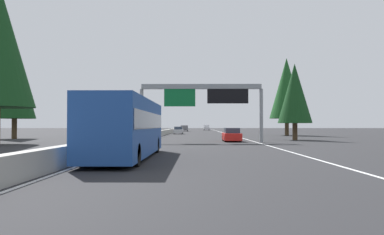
{
  "coord_description": "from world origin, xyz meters",
  "views": [
    {
      "loc": [
        -2.12,
        -5.33,
        1.77
      ],
      "look_at": [
        66.76,
        -4.55,
        3.19
      ],
      "focal_mm": 34.6,
      "sensor_mm": 36.0,
      "label": 1
    }
  ],
  "objects_px": {
    "oncoming_far": "(120,131)",
    "conifer_right_near": "(295,93)",
    "sign_gantry_overhead": "(203,96)",
    "bus_mid_center": "(128,126)",
    "conifer_right_mid": "(287,88)",
    "sedan_far_center": "(232,135)",
    "pickup_far_right": "(207,128)",
    "sedan_mid_right": "(178,131)",
    "oncoming_near": "(129,134)",
    "minivan_near_right": "(184,128)",
    "conifer_left_near": "(15,83)"
  },
  "relations": [
    {
      "from": "oncoming_far",
      "to": "conifer_right_near",
      "type": "height_order",
      "value": "conifer_right_near"
    },
    {
      "from": "sign_gantry_overhead",
      "to": "oncoming_far",
      "type": "height_order",
      "value": "sign_gantry_overhead"
    },
    {
      "from": "bus_mid_center",
      "to": "conifer_right_mid",
      "type": "distance_m",
      "value": 48.03
    },
    {
      "from": "sedan_far_center",
      "to": "pickup_far_right",
      "type": "relative_size",
      "value": 0.79
    },
    {
      "from": "sedan_mid_right",
      "to": "oncoming_near",
      "type": "bearing_deg",
      "value": 170.67
    },
    {
      "from": "minivan_near_right",
      "to": "sign_gantry_overhead",
      "type": "bearing_deg",
      "value": -176.57
    },
    {
      "from": "conifer_left_near",
      "to": "sign_gantry_overhead",
      "type": "bearing_deg",
      "value": -111.69
    },
    {
      "from": "pickup_far_right",
      "to": "oncoming_near",
      "type": "bearing_deg",
      "value": 171.97
    },
    {
      "from": "sedan_mid_right",
      "to": "conifer_right_mid",
      "type": "relative_size",
      "value": 0.33
    },
    {
      "from": "bus_mid_center",
      "to": "sedan_far_center",
      "type": "xyz_separation_m",
      "value": [
        20.27,
        -7.5,
        -1.03
      ]
    },
    {
      "from": "bus_mid_center",
      "to": "oncoming_near",
      "type": "distance_m",
      "value": 25.79
    },
    {
      "from": "pickup_far_right",
      "to": "sedan_mid_right",
      "type": "bearing_deg",
      "value": 172.64
    },
    {
      "from": "sign_gantry_overhead",
      "to": "pickup_far_right",
      "type": "bearing_deg",
      "value": -1.82
    },
    {
      "from": "oncoming_near",
      "to": "conifer_right_near",
      "type": "distance_m",
      "value": 20.58
    },
    {
      "from": "pickup_far_right",
      "to": "conifer_left_near",
      "type": "relative_size",
      "value": 0.47
    },
    {
      "from": "oncoming_far",
      "to": "sedan_far_center",
      "type": "bearing_deg",
      "value": 42.67
    },
    {
      "from": "pickup_far_right",
      "to": "conifer_right_near",
      "type": "xyz_separation_m",
      "value": [
        -85.01,
        -8.12,
        4.63
      ]
    },
    {
      "from": "bus_mid_center",
      "to": "minivan_near_right",
      "type": "distance_m",
      "value": 86.31
    },
    {
      "from": "minivan_near_right",
      "to": "sedan_far_center",
      "type": "bearing_deg",
      "value": -173.77
    },
    {
      "from": "sign_gantry_overhead",
      "to": "conifer_right_near",
      "type": "height_order",
      "value": "conifer_right_near"
    },
    {
      "from": "bus_mid_center",
      "to": "conifer_left_near",
      "type": "bearing_deg",
      "value": 35.55
    },
    {
      "from": "pickup_far_right",
      "to": "oncoming_far",
      "type": "height_order",
      "value": "same"
    },
    {
      "from": "sign_gantry_overhead",
      "to": "conifer_right_mid",
      "type": "height_order",
      "value": "conifer_right_mid"
    },
    {
      "from": "sign_gantry_overhead",
      "to": "bus_mid_center",
      "type": "height_order",
      "value": "sign_gantry_overhead"
    },
    {
      "from": "sedan_far_center",
      "to": "conifer_left_near",
      "type": "relative_size",
      "value": 0.37
    },
    {
      "from": "conifer_left_near",
      "to": "sedan_far_center",
      "type": "bearing_deg",
      "value": -105.51
    },
    {
      "from": "bus_mid_center",
      "to": "conifer_left_near",
      "type": "xyz_separation_m",
      "value": [
        27.88,
        19.92,
        5.55
      ]
    },
    {
      "from": "pickup_far_right",
      "to": "bus_mid_center",
      "type": "bearing_deg",
      "value": 176.19
    },
    {
      "from": "bus_mid_center",
      "to": "pickup_far_right",
      "type": "distance_m",
      "value": 109.5
    },
    {
      "from": "sedan_mid_right",
      "to": "minivan_near_right",
      "type": "height_order",
      "value": "minivan_near_right"
    },
    {
      "from": "sedan_far_center",
      "to": "conifer_right_near",
      "type": "height_order",
      "value": "conifer_right_near"
    },
    {
      "from": "oncoming_far",
      "to": "conifer_right_mid",
      "type": "distance_m",
      "value": 28.89
    },
    {
      "from": "sign_gantry_overhead",
      "to": "pickup_far_right",
      "type": "distance_m",
      "value": 91.18
    },
    {
      "from": "sedan_mid_right",
      "to": "sedan_far_center",
      "type": "bearing_deg",
      "value": -167.62
    },
    {
      "from": "sign_gantry_overhead",
      "to": "bus_mid_center",
      "type": "distance_m",
      "value": 18.98
    },
    {
      "from": "sign_gantry_overhead",
      "to": "sedan_far_center",
      "type": "bearing_deg",
      "value": -56.64
    },
    {
      "from": "sedan_far_center",
      "to": "conifer_left_near",
      "type": "distance_m",
      "value": 29.21
    },
    {
      "from": "oncoming_near",
      "to": "conifer_left_near",
      "type": "bearing_deg",
      "value": -99.31
    },
    {
      "from": "sedan_far_center",
      "to": "conifer_right_mid",
      "type": "distance_m",
      "value": 27.09
    },
    {
      "from": "bus_mid_center",
      "to": "sedan_mid_right",
      "type": "height_order",
      "value": "bus_mid_center"
    },
    {
      "from": "sign_gantry_overhead",
      "to": "oncoming_near",
      "type": "bearing_deg",
      "value": 51.36
    },
    {
      "from": "bus_mid_center",
      "to": "oncoming_far",
      "type": "xyz_separation_m",
      "value": [
        37.17,
        8.08,
        -0.8
      ]
    },
    {
      "from": "conifer_right_mid",
      "to": "sedan_mid_right",
      "type": "bearing_deg",
      "value": 61.58
    },
    {
      "from": "oncoming_far",
      "to": "conifer_right_near",
      "type": "relative_size",
      "value": 0.61
    },
    {
      "from": "oncoming_near",
      "to": "oncoming_far",
      "type": "xyz_separation_m",
      "value": [
        11.81,
        3.51,
        0.23
      ]
    },
    {
      "from": "oncoming_far",
      "to": "oncoming_near",
      "type": "bearing_deg",
      "value": 16.55
    },
    {
      "from": "sedan_far_center",
      "to": "oncoming_far",
      "type": "bearing_deg",
      "value": 42.67
    },
    {
      "from": "minivan_near_right",
      "to": "oncoming_near",
      "type": "relative_size",
      "value": 1.14
    },
    {
      "from": "sedan_mid_right",
      "to": "pickup_far_right",
      "type": "relative_size",
      "value": 0.79
    },
    {
      "from": "bus_mid_center",
      "to": "sedan_far_center",
      "type": "bearing_deg",
      "value": -20.3
    }
  ]
}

